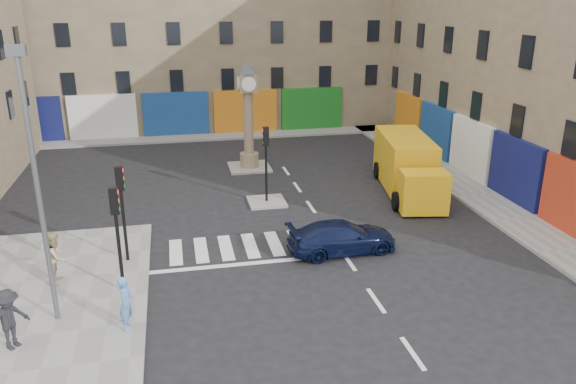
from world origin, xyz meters
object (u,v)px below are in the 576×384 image
object	(u,v)px
clock_pillar	(248,109)
traffic_light_left_near	(116,223)
pedestrian_tan	(56,257)
pedestrian_blue	(126,303)
traffic_light_left_far	(122,199)
lamp_post	(36,177)
pedestrian_dark	(9,319)
navy_sedan	(342,237)
traffic_light_island	(266,152)
yellow_van	(407,165)

from	to	relation	value
clock_pillar	traffic_light_left_near	bearing A→B (deg)	-114.55
pedestrian_tan	pedestrian_blue	bearing A→B (deg)	-138.93
traffic_light_left_near	traffic_light_left_far	xyz separation A→B (m)	(0.00, 2.40, 0.00)
lamp_post	pedestrian_blue	size ratio (longest dim) A/B	4.83
traffic_light_left_near	pedestrian_blue	bearing A→B (deg)	-82.91
traffic_light_left_far	pedestrian_tan	xyz separation A→B (m)	(-2.27, -1.27, -1.54)
pedestrian_dark	navy_sedan	bearing A→B (deg)	-29.71
navy_sedan	pedestrian_dark	xyz separation A→B (m)	(-11.14, -4.47, 0.44)
traffic_light_left_near	pedestrian_blue	world-z (taller)	traffic_light_left_near
pedestrian_blue	pedestrian_dark	world-z (taller)	pedestrian_dark
traffic_light_island	yellow_van	world-z (taller)	traffic_light_island
traffic_light_left_near	pedestrian_blue	size ratio (longest dim) A/B	2.15
clock_pillar	yellow_van	distance (m)	9.60
traffic_light_left_near	pedestrian_dark	bearing A→B (deg)	-135.86
traffic_light_left_near	pedestrian_tan	xyz separation A→B (m)	(-2.27, 1.13, -1.54)
traffic_light_left_far	clock_pillar	size ratio (longest dim) A/B	0.61
traffic_light_island	navy_sedan	size ratio (longest dim) A/B	0.85
traffic_light_left_far	lamp_post	world-z (taller)	lamp_post
traffic_light_left_far	navy_sedan	size ratio (longest dim) A/B	0.85
lamp_post	pedestrian_dark	world-z (taller)	lamp_post
pedestrian_blue	traffic_light_left_far	bearing A→B (deg)	13.39
clock_pillar	yellow_van	xyz separation A→B (m)	(7.47, -5.60, -2.20)
pedestrian_tan	pedestrian_dark	world-z (taller)	pedestrian_tan
navy_sedan	yellow_van	bearing A→B (deg)	-44.02
lamp_post	traffic_light_left_far	bearing A→B (deg)	63.43
traffic_light_left_far	pedestrian_blue	bearing A→B (deg)	-86.43
traffic_light_island	yellow_van	distance (m)	7.59
traffic_light_island	pedestrian_blue	bearing A→B (deg)	-120.44
pedestrian_blue	lamp_post	bearing A→B (deg)	75.16
traffic_light_island	pedestrian_blue	xyz separation A→B (m)	(-6.00, -10.21, -1.58)
traffic_light_left_near	pedestrian_tan	bearing A→B (deg)	153.46
pedestrian_dark	traffic_light_left_far	bearing A→B (deg)	9.52
traffic_light_left_far	traffic_light_left_near	bearing A→B (deg)	-90.00
navy_sedan	pedestrian_blue	bearing A→B (deg)	113.46
traffic_light_island	pedestrian_tan	size ratio (longest dim) A/B	1.98
traffic_light_island	navy_sedan	distance (m)	6.70
traffic_light_left_far	navy_sedan	xyz separation A→B (m)	(8.29, -0.69, -1.99)
yellow_van	traffic_light_island	bearing A→B (deg)	-166.77
clock_pillar	pedestrian_blue	world-z (taller)	clock_pillar
traffic_light_island	lamp_post	world-z (taller)	lamp_post
traffic_light_left_far	pedestrian_blue	size ratio (longest dim) A/B	2.15
pedestrian_blue	traffic_light_island	bearing A→B (deg)	-20.61
pedestrian_dark	traffic_light_island	bearing A→B (deg)	-2.48
lamp_post	yellow_van	xyz separation A→B (m)	(15.67, 9.59, -3.44)
traffic_light_left_near	traffic_light_island	distance (m)	10.03
clock_pillar	pedestrian_tan	xyz separation A→B (m)	(-8.57, -12.66, -2.47)
lamp_post	yellow_van	distance (m)	18.70
clock_pillar	navy_sedan	xyz separation A→B (m)	(1.99, -12.09, -2.92)
traffic_light_left_near	lamp_post	bearing A→B (deg)	-143.62
traffic_light_island	pedestrian_dark	size ratio (longest dim) A/B	2.02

